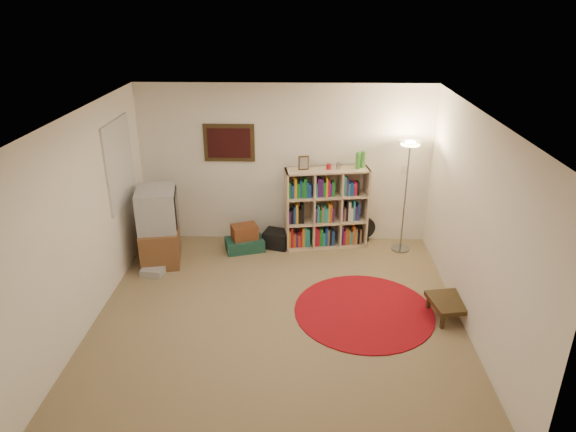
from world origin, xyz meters
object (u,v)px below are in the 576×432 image
suitcase (245,244)px  floor_lamp (409,160)px  bookshelf (325,209)px  side_table (453,303)px  tv_stand (159,227)px  floor_fan (364,229)px

suitcase → floor_lamp: bearing=-15.2°
bookshelf → floor_lamp: 1.47m
bookshelf → side_table: (1.51, -1.95, -0.41)m
tv_stand → side_table: (3.96, -1.36, -0.34)m
floor_lamp → suitcase: floor_lamp is taller
floor_fan → suitcase: size_ratio=0.62×
bookshelf → floor_fan: bearing=5.8°
bookshelf → side_table: size_ratio=2.48×
bookshelf → floor_lamp: (1.19, -0.13, 0.85)m
floor_fan → tv_stand: (-3.10, -0.76, 0.34)m
floor_lamp → suitcase: bearing=-178.0°
floor_lamp → side_table: 2.23m
tv_stand → side_table: size_ratio=1.85×
bookshelf → side_table: 2.50m
tv_stand → suitcase: (1.20, 0.37, -0.45)m
tv_stand → bookshelf: bearing=2.7°
floor_fan → tv_stand: size_ratio=0.36×
side_table → floor_fan: bearing=112.1°
floor_fan → side_table: 2.29m
floor_fan → tv_stand: bearing=179.3°
floor_lamp → bookshelf: bearing=173.7°
floor_fan → side_table: floor_fan is taller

